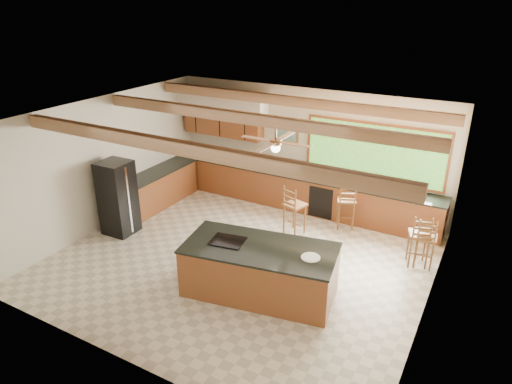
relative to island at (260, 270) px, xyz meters
The scene contains 9 objects.
ground 1.24m from the island, 138.21° to the left, with size 7.20×7.20×0.00m, color beige.
room_shell 2.47m from the island, 125.86° to the left, with size 7.27×6.54×3.02m.
counter_run 3.69m from the island, 117.01° to the left, with size 7.12×3.10×1.27m.
island is the anchor object (origin of this frame).
refrigerator 3.95m from the island, behind, with size 0.68×0.66×1.70m.
bar_stool_a 3.20m from the island, 80.73° to the left, with size 0.55×0.56×1.16m.
bar_stool_b 2.35m from the island, 99.71° to the left, with size 0.53×0.53×1.19m.
bar_stool_c 3.27m from the island, 44.88° to the left, with size 0.52×0.52×1.14m.
bar_stool_d 3.37m from the island, 43.32° to the left, with size 0.42×0.42×1.09m.
Camera 1 is at (4.18, -6.90, 5.02)m, focal length 32.00 mm.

